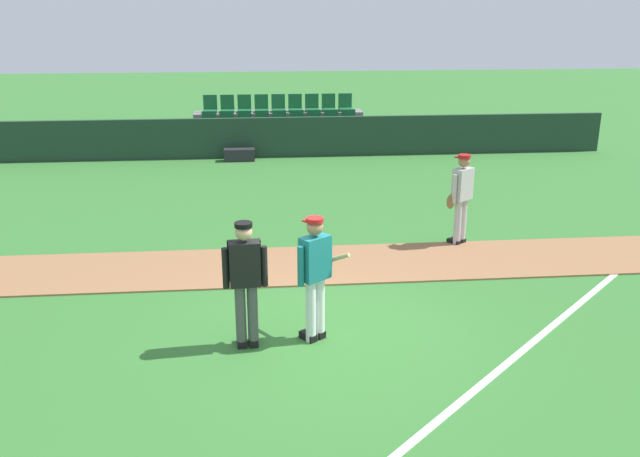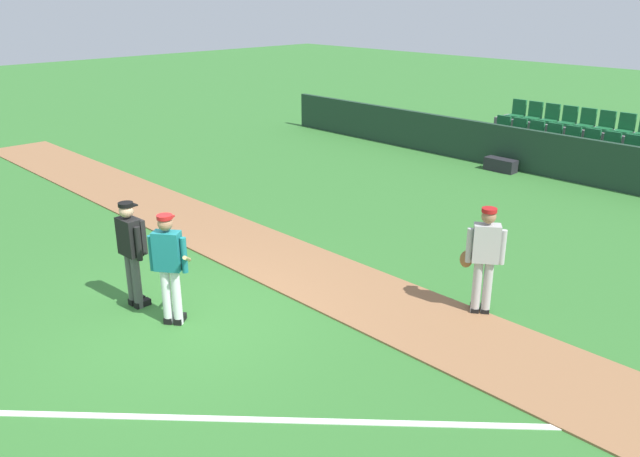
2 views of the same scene
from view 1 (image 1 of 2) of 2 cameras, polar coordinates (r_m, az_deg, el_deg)
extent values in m
plane|color=#33702D|center=(9.60, -0.50, -8.86)|extent=(80.00, 80.00, 0.00)
cube|color=#936642|center=(11.98, -1.57, -3.11)|extent=(28.00, 1.87, 0.03)
cube|color=white|center=(9.86, 17.64, -9.00)|extent=(8.76, 8.35, 0.01)
cube|color=#1E3828|center=(20.64, -3.31, 7.69)|extent=(20.00, 0.16, 1.20)
cube|color=slate|center=(22.15, -3.43, 7.22)|extent=(5.55, 2.10, 0.30)
cube|color=slate|center=(21.66, -3.41, 7.92)|extent=(5.45, 0.85, 0.40)
cube|color=#196033|center=(21.56, -9.32, 8.34)|extent=(0.44, 0.40, 0.08)
cube|color=#196033|center=(21.74, -9.32, 9.08)|extent=(0.44, 0.08, 0.50)
cube|color=#196033|center=(21.53, -7.85, 8.39)|extent=(0.44, 0.40, 0.08)
cube|color=#196033|center=(21.71, -7.86, 9.14)|extent=(0.44, 0.08, 0.50)
cube|color=#196033|center=(21.51, -6.37, 8.44)|extent=(0.44, 0.40, 0.08)
cube|color=#196033|center=(21.69, -6.39, 9.19)|extent=(0.44, 0.08, 0.50)
cube|color=#196033|center=(21.51, -4.89, 8.49)|extent=(0.44, 0.40, 0.08)
cube|color=#196033|center=(21.69, -4.91, 9.23)|extent=(0.44, 0.08, 0.50)
cube|color=#196033|center=(21.52, -3.41, 8.53)|extent=(0.44, 0.40, 0.08)
cube|color=#196033|center=(21.70, -3.44, 9.27)|extent=(0.44, 0.08, 0.50)
cube|color=#196033|center=(21.55, -1.93, 8.56)|extent=(0.44, 0.40, 0.08)
cube|color=#196033|center=(21.72, -1.97, 9.31)|extent=(0.44, 0.08, 0.50)
cube|color=#196033|center=(21.59, -0.46, 8.59)|extent=(0.44, 0.40, 0.08)
cube|color=#196033|center=(21.76, -0.51, 9.33)|extent=(0.44, 0.08, 0.50)
cube|color=#196033|center=(21.64, 1.01, 8.61)|extent=(0.44, 0.40, 0.08)
cube|color=#196033|center=(21.82, 0.95, 9.35)|extent=(0.44, 0.08, 0.50)
cube|color=#196033|center=(21.71, 2.47, 8.62)|extent=(0.44, 0.40, 0.08)
cube|color=#196033|center=(21.88, 2.40, 9.37)|extent=(0.44, 0.08, 0.50)
cube|color=slate|center=(22.44, -3.51, 9.31)|extent=(5.45, 0.85, 0.40)
cube|color=#196033|center=(22.34, -9.24, 9.72)|extent=(0.44, 0.40, 0.08)
cube|color=#196033|center=(22.52, -9.24, 10.43)|extent=(0.44, 0.08, 0.50)
cube|color=#196033|center=(22.31, -7.81, 9.78)|extent=(0.44, 0.40, 0.08)
cube|color=#196033|center=(22.49, -7.82, 10.49)|extent=(0.44, 0.08, 0.50)
cube|color=#196033|center=(22.29, -6.38, 9.82)|extent=(0.44, 0.40, 0.08)
cube|color=#196033|center=(22.47, -6.39, 10.54)|extent=(0.44, 0.08, 0.50)
cube|color=#196033|center=(22.29, -4.94, 9.87)|extent=(0.44, 0.40, 0.08)
cube|color=#196033|center=(22.47, -4.97, 10.58)|extent=(0.44, 0.08, 0.50)
cube|color=#196033|center=(22.30, -3.51, 9.90)|extent=(0.44, 0.40, 0.08)
cube|color=#196033|center=(22.48, -3.54, 10.62)|extent=(0.44, 0.08, 0.50)
cube|color=#196033|center=(22.32, -2.08, 9.94)|extent=(0.44, 0.40, 0.08)
cube|color=#196033|center=(22.51, -2.12, 10.65)|extent=(0.44, 0.08, 0.50)
cube|color=#196033|center=(22.36, -0.65, 9.96)|extent=(0.44, 0.40, 0.08)
cube|color=#196033|center=(22.54, -0.70, 10.67)|extent=(0.44, 0.08, 0.50)
cube|color=#196033|center=(22.41, 0.77, 9.98)|extent=(0.44, 0.40, 0.08)
cube|color=#196033|center=(22.59, 0.72, 10.69)|extent=(0.44, 0.08, 0.50)
cube|color=#196033|center=(22.48, 2.19, 9.99)|extent=(0.44, 0.40, 0.08)
cube|color=#196033|center=(22.66, 2.12, 10.70)|extent=(0.44, 0.08, 0.50)
cylinder|color=white|center=(9.21, -0.78, -6.99)|extent=(0.14, 0.14, 0.90)
cylinder|color=white|center=(9.30, -0.03, -6.71)|extent=(0.14, 0.14, 0.90)
cube|color=black|center=(9.43, -1.01, -9.07)|extent=(0.25, 0.28, 0.10)
cube|color=black|center=(9.52, -0.28, -8.78)|extent=(0.25, 0.28, 0.10)
cube|color=#197075|center=(8.96, -0.41, -2.50)|extent=(0.45, 0.42, 0.60)
cylinder|color=#197075|center=(8.83, -1.63, -3.19)|extent=(0.09, 0.09, 0.55)
cylinder|color=#197075|center=(9.14, 0.76, -2.42)|extent=(0.09, 0.09, 0.55)
sphere|color=#9E7051|center=(8.82, -0.42, 0.11)|extent=(0.22, 0.22, 0.22)
cylinder|color=#B21919|center=(8.79, -0.42, 0.73)|extent=(0.23, 0.23, 0.06)
cube|color=#B21919|center=(8.87, -0.85, 0.69)|extent=(0.22, 0.20, 0.02)
cylinder|color=tan|center=(9.24, 0.34, -2.84)|extent=(0.68, 0.52, 0.41)
cylinder|color=#4C4C4C|center=(9.12, -6.70, -7.38)|extent=(0.14, 0.14, 0.90)
cylinder|color=#4C4C4C|center=(9.13, -5.69, -7.33)|extent=(0.14, 0.14, 0.90)
cube|color=black|center=(9.35, -6.62, -9.43)|extent=(0.14, 0.27, 0.10)
cube|color=black|center=(9.36, -5.63, -9.38)|extent=(0.14, 0.27, 0.10)
cube|color=black|center=(8.83, -6.36, -2.96)|extent=(0.41, 0.24, 0.60)
cylinder|color=black|center=(8.84, -7.96, -3.34)|extent=(0.09, 0.09, 0.55)
cylinder|color=black|center=(8.86, -4.73, -3.18)|extent=(0.09, 0.09, 0.55)
sphere|color=tan|center=(8.68, -6.45, -0.31)|extent=(0.22, 0.22, 0.22)
cylinder|color=black|center=(8.65, -6.48, 0.32)|extent=(0.23, 0.23, 0.06)
cube|color=black|center=(8.75, -6.50, 0.33)|extent=(0.19, 0.13, 0.02)
cube|color=black|center=(8.95, -6.40, -2.66)|extent=(0.44, 0.11, 0.56)
cylinder|color=#B2B2B2|center=(13.12, 11.52, 0.46)|extent=(0.14, 0.14, 0.90)
cylinder|color=#B2B2B2|center=(13.25, 11.93, 0.61)|extent=(0.14, 0.14, 0.90)
cube|color=black|center=(13.28, 11.20, -1.12)|extent=(0.25, 0.28, 0.10)
cube|color=black|center=(13.40, 11.61, -0.97)|extent=(0.25, 0.28, 0.10)
cube|color=#B2B2B2|center=(12.98, 11.93, 3.69)|extent=(0.45, 0.42, 0.60)
cylinder|color=#B2B2B2|center=(12.80, 11.26, 3.29)|extent=(0.09, 0.09, 0.55)
cylinder|color=#B2B2B2|center=(13.19, 12.56, 3.65)|extent=(0.09, 0.09, 0.55)
sphere|color=#9E7051|center=(12.88, 12.06, 5.54)|extent=(0.22, 0.22, 0.22)
cylinder|color=#B21919|center=(12.86, 12.09, 5.98)|extent=(0.23, 0.23, 0.06)
cube|color=#B21919|center=(12.92, 11.72, 5.92)|extent=(0.22, 0.20, 0.02)
ellipsoid|color=brown|center=(12.87, 10.96, 2.25)|extent=(0.23, 0.22, 0.28)
cube|color=#232328|center=(20.27, -6.81, 6.18)|extent=(0.90, 0.36, 0.36)
camera|label=2|loc=(9.39, 61.98, 11.37)|focal=35.90mm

